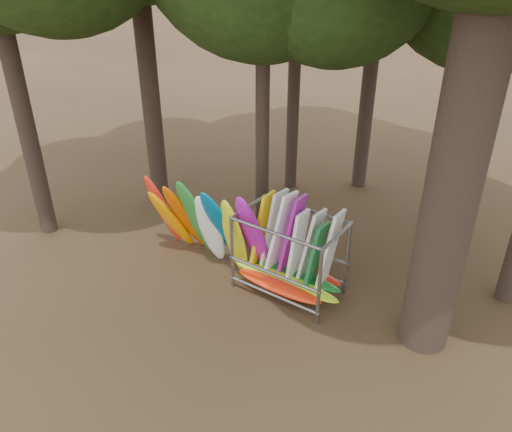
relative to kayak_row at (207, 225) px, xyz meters
The scene contains 3 objects.
ground 2.18m from the kayak_row, 12.66° to the right, with size 120.00×120.00×0.00m, color #47331E.
kayak_row is the anchor object (origin of this frame).
storage_rack 2.58m from the kayak_row, ahead, with size 3.24×1.53×2.81m.
Camera 1 is at (6.48, -8.78, 8.25)m, focal length 35.00 mm.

